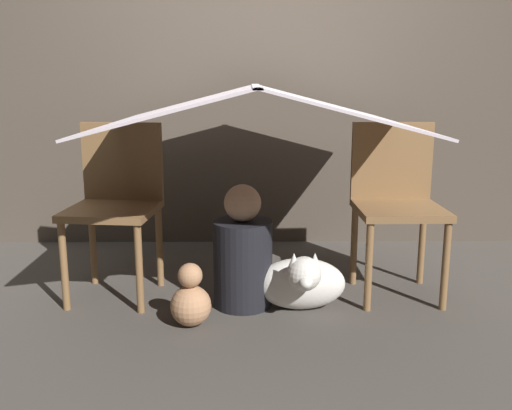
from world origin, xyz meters
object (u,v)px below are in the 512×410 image
(chair_right, at_px, (396,199))
(person_front, at_px, (243,255))
(chair_left, at_px, (116,199))
(dog, at_px, (301,282))

(chair_right, relative_size, person_front, 1.45)
(chair_left, distance_m, chair_right, 1.45)
(chair_right, distance_m, person_front, 0.85)
(chair_right, relative_size, dog, 2.03)
(person_front, distance_m, dog, 0.32)
(chair_left, xyz_separation_m, chair_right, (1.45, 0.00, 0.00))
(person_front, bearing_deg, chair_right, 13.19)
(chair_right, distance_m, dog, 0.68)
(chair_left, height_order, person_front, chair_left)
(dog, bearing_deg, person_front, 164.11)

